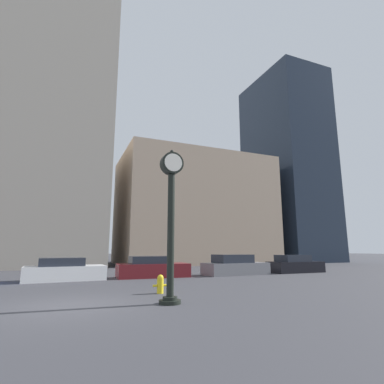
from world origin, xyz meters
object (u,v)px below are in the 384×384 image
(car_white, at_px, (64,271))
(car_maroon, at_px, (152,268))
(fire_hydrant_near, at_px, (160,284))
(street_clock, at_px, (171,213))
(car_black, at_px, (295,265))
(car_grey, at_px, (235,266))

(car_white, distance_m, car_maroon, 5.03)
(car_white, bearing_deg, fire_hydrant_near, -65.75)
(street_clock, relative_size, car_white, 1.19)
(street_clock, xyz_separation_m, car_black, (12.64, 8.63, -2.37))
(car_maroon, height_order, car_grey, car_grey)
(car_white, distance_m, car_grey, 10.71)
(street_clock, height_order, fire_hydrant_near, street_clock)
(car_white, xyz_separation_m, car_maroon, (5.03, -0.06, 0.02))
(street_clock, height_order, car_grey, street_clock)
(car_maroon, distance_m, fire_hydrant_near, 6.86)
(car_grey, bearing_deg, street_clock, -133.84)
(car_grey, distance_m, car_black, 5.12)
(car_white, xyz_separation_m, fire_hydrant_near, (3.54, -6.76, -0.17))
(fire_hydrant_near, bearing_deg, car_maroon, 77.49)
(car_maroon, bearing_deg, fire_hydrant_near, -100.22)
(street_clock, distance_m, car_white, 9.88)
(car_white, bearing_deg, car_grey, -5.47)
(car_maroon, distance_m, car_grey, 5.69)
(car_white, distance_m, car_black, 15.83)
(street_clock, distance_m, fire_hydrant_near, 3.45)
(car_grey, height_order, fire_hydrant_near, car_grey)
(car_white, bearing_deg, street_clock, -74.02)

